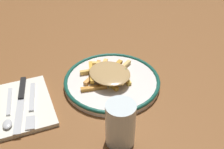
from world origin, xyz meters
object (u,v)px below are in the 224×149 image
at_px(fries_heap, 108,74).
at_px(fork, 31,104).
at_px(napkin, 21,106).
at_px(water_glass, 120,124).
at_px(plate, 112,81).
at_px(spoon, 8,115).
at_px(knife, 21,98).

relative_size(fries_heap, fork, 1.00).
bearing_deg(fries_heap, fork, 10.39).
relative_size(napkin, water_glass, 1.85).
xyz_separation_m(napkin, water_glass, (-0.20, 0.18, 0.05)).
height_order(plate, fork, plate).
distance_m(napkin, fork, 0.03).
height_order(fork, spoon, spoon).
distance_m(plate, spoon, 0.29).
bearing_deg(water_glass, knife, -44.81).
height_order(fries_heap, water_glass, water_glass).
relative_size(fork, spoon, 1.16).
bearing_deg(napkin, plate, -175.99).
distance_m(fries_heap, water_glass, 0.21).
xyz_separation_m(plate, knife, (0.25, -0.00, 0.00)).
xyz_separation_m(fork, spoon, (0.06, 0.02, 0.00)).
relative_size(napkin, spoon, 1.32).
relative_size(fork, knife, 0.84).
distance_m(fork, knife, 0.04).
height_order(fork, water_glass, water_glass).
bearing_deg(fries_heap, knife, 2.07).
bearing_deg(spoon, fries_heap, -167.17).
bearing_deg(spoon, knife, -122.58).
bearing_deg(plate, spoon, 10.51).
relative_size(plate, napkin, 1.34).
bearing_deg(fork, spoon, 21.51).
height_order(fries_heap, spoon, fries_heap).
height_order(fork, knife, knife).
bearing_deg(spoon, napkin, -131.96).
bearing_deg(knife, water_glass, 135.19).
bearing_deg(napkin, spoon, 48.04).
distance_m(fork, spoon, 0.06).
height_order(napkin, knife, knife).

